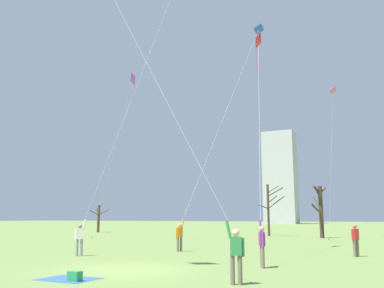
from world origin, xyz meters
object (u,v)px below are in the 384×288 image
(bystander_far_off_by_trees, at_px, (355,239))
(bare_tree_far_right_edge, at_px, (320,209))
(kite_flyer_foreground_left_red, at_px, (261,190))
(bare_tree_center, at_px, (99,217))
(distant_kite_high_overhead_pink, at_px, (333,101))
(bare_tree_leftmost, at_px, (269,207))
(kite_flyer_midfield_right_orange, at_px, (97,193))
(kite_flyer_midfield_center_blue, at_px, (191,205))
(distant_kite_drifting_right_purple, at_px, (130,88))
(picnic_spot, at_px, (72,277))
(kite_flyer_midfield_left_teal, at_px, (166,112))

(bystander_far_off_by_trees, distance_m, bare_tree_far_right_edge, 20.09)
(kite_flyer_foreground_left_red, height_order, bystander_far_off_by_trees, kite_flyer_foreground_left_red)
(bare_tree_far_right_edge, bearing_deg, bare_tree_center, 172.41)
(distant_kite_high_overhead_pink, bearing_deg, bare_tree_center, 177.67)
(kite_flyer_foreground_left_red, height_order, bare_tree_center, kite_flyer_foreground_left_red)
(kite_flyer_foreground_left_red, relative_size, bare_tree_far_right_edge, 2.79)
(kite_flyer_foreground_left_red, distance_m, bare_tree_leftmost, 27.85)
(kite_flyer_midfield_right_orange, height_order, bare_tree_far_right_edge, kite_flyer_midfield_right_orange)
(kite_flyer_midfield_right_orange, distance_m, bare_tree_far_right_edge, 25.98)
(bystander_far_off_by_trees, bearing_deg, distant_kite_high_overhead_pink, 97.78)
(kite_flyer_midfield_center_blue, bearing_deg, distant_kite_drifting_right_purple, 139.01)
(kite_flyer_midfield_center_blue, bearing_deg, bare_tree_far_right_edge, 76.26)
(kite_flyer_foreground_left_red, bearing_deg, picnic_spot, -119.26)
(bystander_far_off_by_trees, xyz_separation_m, distant_kite_high_overhead_pink, (-3.03, 22.17, 13.22))
(bare_tree_center, height_order, bare_tree_leftmost, bare_tree_leftmost)
(bystander_far_off_by_trees, xyz_separation_m, bare_tree_center, (-34.11, 23.44, 1.13))
(kite_flyer_midfield_center_blue, bearing_deg, kite_flyer_midfield_left_teal, -68.44)
(bystander_far_off_by_trees, distance_m, picnic_spot, 14.56)
(bare_tree_center, bearing_deg, bare_tree_far_right_edge, -7.59)
(distant_kite_high_overhead_pink, distance_m, picnic_spot, 37.61)
(kite_flyer_foreground_left_red, xyz_separation_m, bare_tree_leftmost, (-6.79, 27.01, -0.14))
(kite_flyer_midfield_left_teal, distance_m, distant_kite_high_overhead_pink, 35.04)
(distant_kite_drifting_right_purple, height_order, bare_tree_leftmost, distant_kite_drifting_right_purple)
(distant_kite_drifting_right_purple, bearing_deg, distant_kite_high_overhead_pink, 35.90)
(kite_flyer_midfield_left_teal, height_order, bare_tree_center, kite_flyer_midfield_left_teal)
(bystander_far_off_by_trees, relative_size, distant_kite_drifting_right_purple, 0.10)
(bare_tree_far_right_edge, relative_size, bare_tree_leftmost, 0.91)
(kite_flyer_midfield_left_teal, height_order, bare_tree_far_right_edge, kite_flyer_midfield_left_teal)
(distant_kite_high_overhead_pink, height_order, picnic_spot, distant_kite_high_overhead_pink)
(kite_flyer_midfield_left_teal, relative_size, bystander_far_off_by_trees, 10.96)
(kite_flyer_midfield_left_teal, relative_size, distant_kite_drifting_right_purple, 1.12)
(kite_flyer_midfield_right_orange, relative_size, bare_tree_center, 5.37)
(bare_tree_center, bearing_deg, kite_flyer_midfield_right_orange, -52.75)
(kite_flyer_midfield_center_blue, relative_size, bare_tree_far_right_edge, 3.34)
(kite_flyer_midfield_center_blue, height_order, distant_kite_high_overhead_pink, kite_flyer_midfield_center_blue)
(bare_tree_far_right_edge, relative_size, bare_tree_center, 1.32)
(kite_flyer_midfield_center_blue, distance_m, picnic_spot, 12.87)
(picnic_spot, bearing_deg, kite_flyer_midfield_right_orange, 123.48)
(kite_flyer_midfield_right_orange, relative_size, distant_kite_high_overhead_pink, 1.29)
(kite_flyer_midfield_center_blue, relative_size, distant_kite_drifting_right_purple, 1.06)
(kite_flyer_foreground_left_red, height_order, picnic_spot, kite_flyer_foreground_left_red)
(kite_flyer_midfield_right_orange, distance_m, bare_tree_center, 36.13)
(kite_flyer_midfield_right_orange, relative_size, kite_flyer_midfield_center_blue, 1.22)
(kite_flyer_midfield_right_orange, xyz_separation_m, distant_kite_high_overhead_pink, (9.22, 27.48, 10.92))
(bare_tree_center, bearing_deg, distant_kite_drifting_right_purple, -44.96)
(kite_flyer_foreground_left_red, xyz_separation_m, picnic_spot, (-4.12, -7.35, -3.08))
(bare_tree_leftmost, bearing_deg, kite_flyer_midfield_center_blue, -87.50)
(kite_flyer_foreground_left_red, relative_size, distant_kite_high_overhead_pink, 0.88)
(picnic_spot, xyz_separation_m, bare_tree_center, (-26.57, 35.87, 1.94))
(distant_kite_drifting_right_purple, bearing_deg, bare_tree_far_right_edge, 31.87)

